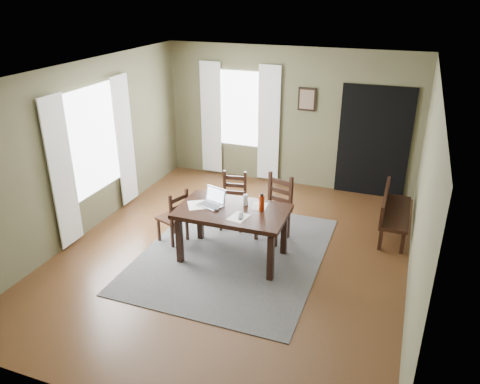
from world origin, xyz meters
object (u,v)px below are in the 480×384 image
at_px(laptop, 213,201).
at_px(water_bottle, 262,203).
at_px(chair_back_right, 275,209).
at_px(chair_end, 174,217).
at_px(dining_table, 233,216).
at_px(bench, 392,209).
at_px(chair_back_left, 233,201).

bearing_deg(laptop, water_bottle, 22.74).
bearing_deg(laptop, chair_back_right, 63.33).
distance_m(chair_end, laptop, 0.82).
bearing_deg(chair_back_right, water_bottle, -73.74).
bearing_deg(dining_table, chair_end, 171.83).
bearing_deg(dining_table, bench, 35.39).
xyz_separation_m(dining_table, chair_back_left, (-0.35, 0.94, -0.24)).
bearing_deg(chair_back_left, chair_back_right, -19.79).
relative_size(chair_back_left, laptop, 2.18).
bearing_deg(chair_end, water_bottle, 109.45).
bearing_deg(water_bottle, dining_table, -163.61).
xyz_separation_m(chair_back_left, chair_back_right, (0.75, -0.14, 0.05)).
bearing_deg(bench, chair_end, 114.66).
relative_size(chair_back_left, water_bottle, 3.51).
height_order(chair_end, chair_back_left, chair_back_left).
bearing_deg(water_bottle, laptop, -174.88).
xyz_separation_m(chair_back_left, water_bottle, (0.75, -0.82, 0.46)).
height_order(chair_end, bench, chair_end).
height_order(dining_table, chair_back_left, chair_back_left).
bearing_deg(laptop, bench, 49.39).
distance_m(chair_back_right, water_bottle, 0.79).
distance_m(dining_table, bench, 2.65).
xyz_separation_m(bench, water_bottle, (-1.72, -1.45, 0.47)).
bearing_deg(water_bottle, chair_back_right, 89.86).
distance_m(laptop, water_bottle, 0.73).
bearing_deg(chair_back_left, water_bottle, -56.85).
xyz_separation_m(chair_end, chair_back_right, (1.42, 0.67, 0.07)).
bearing_deg(chair_back_left, laptop, -97.73).
relative_size(chair_back_right, laptop, 2.44).
xyz_separation_m(chair_end, chair_back_left, (0.67, 0.81, 0.02)).
bearing_deg(chair_end, laptop, 103.67).
distance_m(chair_back_left, water_bottle, 1.20).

